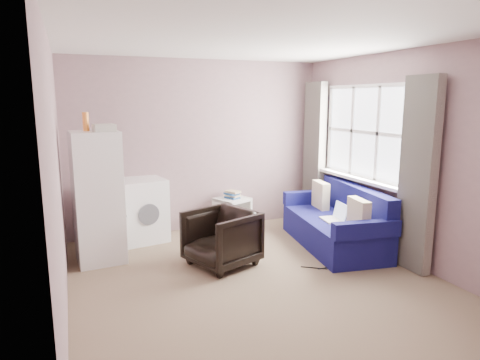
# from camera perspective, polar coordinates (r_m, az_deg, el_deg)

# --- Properties ---
(room) EXTENTS (3.84, 4.24, 2.54)m
(room) POSITION_cam_1_polar(r_m,az_deg,el_deg) (4.41, 2.51, 1.87)
(room) COLOR #806B54
(room) RESTS_ON ground
(armchair) EXTENTS (0.87, 0.90, 0.73)m
(armchair) POSITION_cam_1_polar(r_m,az_deg,el_deg) (5.05, -2.49, -7.37)
(armchair) COLOR black
(armchair) RESTS_ON ground
(fridge) EXTENTS (0.59, 0.58, 1.79)m
(fridge) POSITION_cam_1_polar(r_m,az_deg,el_deg) (5.34, -18.43, -2.10)
(fridge) COLOR white
(fridge) RESTS_ON ground
(washing_machine) EXTENTS (0.70, 0.70, 0.86)m
(washing_machine) POSITION_cam_1_polar(r_m,az_deg,el_deg) (6.06, -13.05, -3.71)
(washing_machine) COLOR white
(washing_machine) RESTS_ON ground
(side_table) EXTENTS (0.56, 0.56, 0.59)m
(side_table) POSITION_cam_1_polar(r_m,az_deg,el_deg) (6.45, -1.04, -4.16)
(side_table) COLOR silver
(side_table) RESTS_ON ground
(sofa) EXTENTS (1.08, 1.90, 0.80)m
(sofa) POSITION_cam_1_polar(r_m,az_deg,el_deg) (5.86, 12.87, -5.78)
(sofa) COLOR navy
(sofa) RESTS_ON ground
(window_dressing) EXTENTS (0.17, 2.62, 2.18)m
(window_dressing) POSITION_cam_1_polar(r_m,az_deg,el_deg) (5.93, 15.39, 2.34)
(window_dressing) COLOR white
(window_dressing) RESTS_ON ground
(floor_cables) EXTENTS (0.46, 0.19, 0.01)m
(floor_cables) POSITION_cam_1_polar(r_m,az_deg,el_deg) (5.16, 10.84, -11.38)
(floor_cables) COLOR black
(floor_cables) RESTS_ON ground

